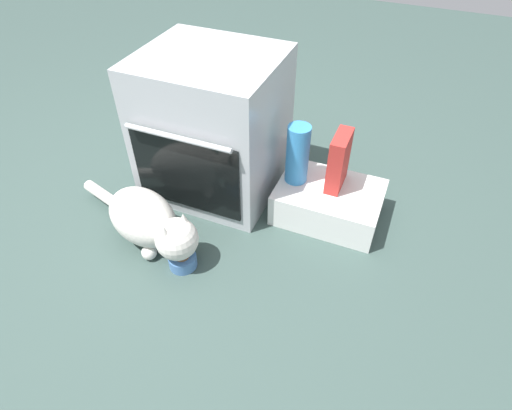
{
  "coord_description": "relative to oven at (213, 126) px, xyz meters",
  "views": [
    {
      "loc": [
        0.95,
        -1.13,
        1.51
      ],
      "look_at": [
        0.42,
        0.15,
        0.25
      ],
      "focal_mm": 30.06,
      "sensor_mm": 36.0,
      "label": 1
    }
  ],
  "objects": [
    {
      "name": "pantry_cabinet",
      "position": [
        0.63,
        -0.02,
        -0.27
      ],
      "size": [
        0.5,
        0.36,
        0.17
      ],
      "primitive_type": "cube",
      "color": "white",
      "rests_on": "ground"
    },
    {
      "name": "cat",
      "position": [
        -0.08,
        -0.52,
        -0.22
      ],
      "size": [
        0.79,
        0.36,
        0.27
      ],
      "rotation": [
        0.0,
        0.0,
        -0.32
      ],
      "color": "silver",
      "rests_on": "ground"
    },
    {
      "name": "oven",
      "position": [
        0.0,
        0.0,
        0.0
      ],
      "size": [
        0.64,
        0.63,
        0.72
      ],
      "color": "#B7BABF",
      "rests_on": "ground"
    },
    {
      "name": "ground",
      "position": [
        -0.04,
        -0.49,
        -0.36
      ],
      "size": [
        8.0,
        8.0,
        0.0
      ],
      "primitive_type": "plane",
      "color": "#384C47"
    },
    {
      "name": "water_bottle",
      "position": [
        0.45,
        -0.01,
        -0.04
      ],
      "size": [
        0.11,
        0.11,
        0.3
      ],
      "primitive_type": "cylinder",
      "color": "#388CD1",
      "rests_on": "pantry_cabinet"
    },
    {
      "name": "food_bowl",
      "position": [
        0.12,
        -0.59,
        -0.33
      ],
      "size": [
        0.13,
        0.13,
        0.09
      ],
      "color": "#4C7AB7",
      "rests_on": "ground"
    },
    {
      "name": "cereal_box",
      "position": [
        0.64,
        0.02,
        -0.05
      ],
      "size": [
        0.07,
        0.18,
        0.28
      ],
      "primitive_type": "cube",
      "color": "#B72D28",
      "rests_on": "pantry_cabinet"
    }
  ]
}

